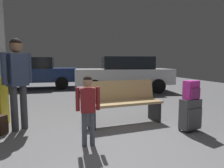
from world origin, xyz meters
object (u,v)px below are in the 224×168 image
object	(u,v)px
backpack_bright	(191,90)
adult	(17,74)
parked_car_far	(34,72)
bench	(123,102)
child	(88,103)
suitcase	(190,114)
parked_car_near	(124,73)

from	to	relation	value
backpack_bright	adult	distance (m)	3.22
adult	parked_car_far	size ratio (longest dim) A/B	0.42
bench	adult	xyz separation A→B (m)	(-2.04, 0.08, 0.62)
child	adult	size ratio (longest dim) A/B	0.63
backpack_bright	child	size ratio (longest dim) A/B	0.31
suitcase	child	xyz separation A→B (m)	(-1.92, -0.17, 0.34)
bench	backpack_bright	world-z (taller)	backpack_bright
suitcase	backpack_bright	size ratio (longest dim) A/B	1.78
bench	child	bearing A→B (deg)	-131.89
backpack_bright	parked_car_near	distance (m)	5.18
bench	adult	world-z (taller)	adult
backpack_bright	parked_car_far	bearing A→B (deg)	116.52
backpack_bright	parked_car_far	distance (m)	8.06
bench	parked_car_near	size ratio (longest dim) A/B	0.39
bench	child	distance (m)	1.32
backpack_bright	child	distance (m)	1.93
adult	parked_car_near	distance (m)	5.52
parked_car_near	parked_car_far	xyz separation A→B (m)	(-3.98, 2.04, 0.00)
parked_car_far	child	bearing A→B (deg)	-77.20
bench	child	xyz separation A→B (m)	(-0.87, -0.97, 0.22)
adult	parked_car_near	world-z (taller)	adult
suitcase	parked_car_near	xyz separation A→B (m)	(0.38, 5.17, 0.48)
adult	parked_car_far	distance (m)	6.36
child	adult	xyz separation A→B (m)	(-1.16, 1.05, 0.39)
suitcase	backpack_bright	distance (m)	0.45
child	parked_car_far	size ratio (longest dim) A/B	0.26
suitcase	child	distance (m)	1.96
suitcase	adult	xyz separation A→B (m)	(-3.09, 0.88, 0.74)
suitcase	adult	world-z (taller)	adult
suitcase	parked_car_far	bearing A→B (deg)	116.52
bench	suitcase	xyz separation A→B (m)	(1.05, -0.80, -0.12)
child	parked_car_near	xyz separation A→B (m)	(2.30, 5.34, 0.14)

